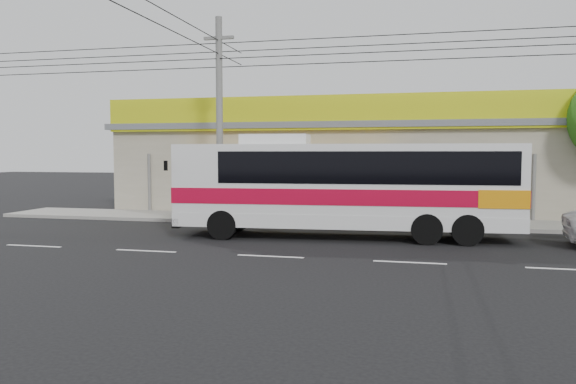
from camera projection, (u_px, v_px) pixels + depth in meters
name	position (u px, v px, depth m)	size (l,w,h in m)	color
ground	(290.00, 243.00, 18.89)	(120.00, 120.00, 0.00)	black
sidewalk	(321.00, 220.00, 24.71)	(30.00, 3.20, 0.15)	gray
lane_markings	(270.00, 256.00, 16.46)	(50.00, 0.12, 0.01)	silver
storefront_building	(339.00, 167.00, 29.94)	(22.60, 9.20, 5.70)	gray
coach_bus	(350.00, 183.00, 19.96)	(12.17, 3.40, 3.70)	silver
motorbike_red	(217.00, 209.00, 24.41)	(0.57, 1.64, 0.86)	maroon
motorbike_dark	(205.00, 202.00, 26.22)	(0.56, 1.97, 1.18)	black
utility_pole	(219.00, 54.00, 23.39)	(34.00, 14.00, 8.69)	#5D5D5B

